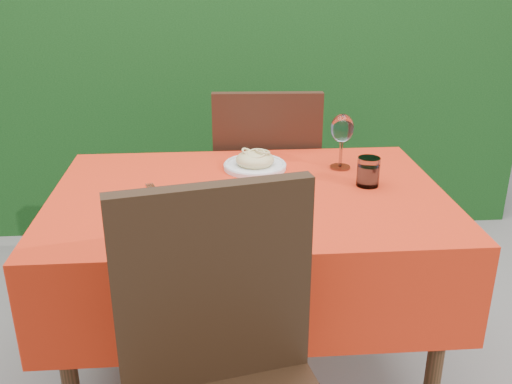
{
  "coord_description": "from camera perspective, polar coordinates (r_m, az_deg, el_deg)",
  "views": [
    {
      "loc": [
        -0.11,
        -1.69,
        1.44
      ],
      "look_at": [
        0.02,
        -0.05,
        0.77
      ],
      "focal_mm": 40.0,
      "sensor_mm": 36.0,
      "label": 1
    }
  ],
  "objects": [
    {
      "name": "hedge",
      "position": [
        3.29,
        -2.56,
        13.01
      ],
      "size": [
        3.2,
        0.55,
        1.78
      ],
      "color": "black",
      "rests_on": "ground"
    },
    {
      "name": "ground",
      "position": [
        2.22,
        -0.64,
        -18.15
      ],
      "size": [
        60.0,
        60.0,
        0.0
      ],
      "primitive_type": "plane",
      "color": "#615C58",
      "rests_on": "ground"
    },
    {
      "name": "chair_far",
      "position": [
        2.46,
        0.99,
        1.04
      ],
      "size": [
        0.46,
        0.46,
        0.96
      ],
      "rotation": [
        0.0,
        0.0,
        3.09
      ],
      "color": "black",
      "rests_on": "ground"
    },
    {
      "name": "chair_near",
      "position": [
        1.33,
        -2.86,
        -18.53
      ],
      "size": [
        0.54,
        0.54,
        1.0
      ],
      "rotation": [
        0.0,
        0.0,
        0.21
      ],
      "color": "black",
      "rests_on": "ground"
    },
    {
      "name": "water_glass",
      "position": [
        1.9,
        11.15,
        1.87
      ],
      "size": [
        0.07,
        0.07,
        0.1
      ],
      "color": "silver",
      "rests_on": "dining_table"
    },
    {
      "name": "pizza_plate",
      "position": [
        1.67,
        -2.17,
        -1.29
      ],
      "size": [
        0.37,
        0.37,
        0.06
      ],
      "rotation": [
        0.0,
        0.0,
        0.3
      ],
      "color": "silver",
      "rests_on": "dining_table"
    },
    {
      "name": "dining_table",
      "position": [
        1.89,
        -0.72,
        -4.25
      ],
      "size": [
        1.26,
        0.86,
        0.75
      ],
      "color": "#482917",
      "rests_on": "ground"
    },
    {
      "name": "pasta_plate",
      "position": [
        2.03,
        -0.1,
        2.99
      ],
      "size": [
        0.22,
        0.22,
        0.06
      ],
      "rotation": [
        0.0,
        0.0,
        0.2
      ],
      "color": "silver",
      "rests_on": "dining_table"
    },
    {
      "name": "fork",
      "position": [
        1.81,
        -9.76,
        -0.43
      ],
      "size": [
        0.1,
        0.21,
        0.01
      ],
      "primitive_type": "cube",
      "rotation": [
        0.0,
        0.0,
        0.34
      ],
      "color": "#BBBBC3",
      "rests_on": "dining_table"
    },
    {
      "name": "wine_glass",
      "position": [
        2.02,
        8.61,
        6.09
      ],
      "size": [
        0.08,
        0.08,
        0.2
      ],
      "color": "silver",
      "rests_on": "dining_table"
    }
  ]
}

